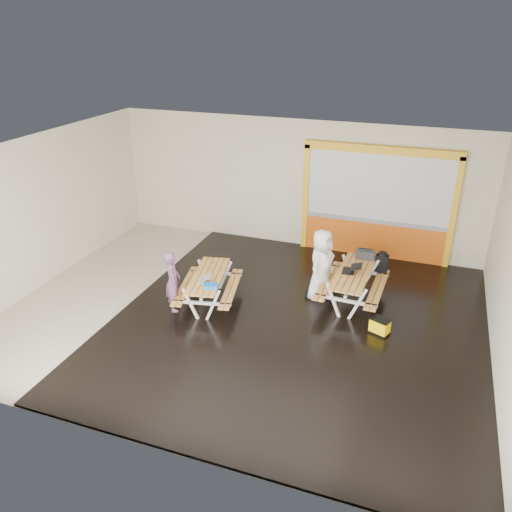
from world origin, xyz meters
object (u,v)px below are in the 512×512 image
at_px(blue_pouch, 211,286).
at_px(backpack, 382,262).
at_px(toolbox, 365,254).
at_px(fluke_bag, 380,326).
at_px(person_left, 173,281).
at_px(picnic_table_right, 353,279).
at_px(dark_case, 315,294).
at_px(person_right, 321,265).
at_px(laptop_left, 204,279).
at_px(picnic_table_left, 209,282).
at_px(laptop_right, 351,269).

xyz_separation_m(blue_pouch, backpack, (3.20, 2.50, -0.06)).
xyz_separation_m(toolbox, fluke_bag, (0.64, -1.88, -0.67)).
distance_m(person_left, fluke_bag, 4.38).
distance_m(blue_pouch, toolbox, 3.71).
height_order(picnic_table_right, person_left, person_left).
bearing_deg(dark_case, picnic_table_right, 5.10).
bearing_deg(toolbox, person_right, -137.01).
bearing_deg(backpack, laptop_left, -146.55).
xyz_separation_m(picnic_table_left, blue_pouch, (0.29, -0.50, 0.21)).
bearing_deg(picnic_table_left, laptop_right, 21.12).
height_order(person_left, toolbox, person_left).
height_order(laptop_left, fluke_bag, laptop_left).
relative_size(picnic_table_right, backpack, 4.09).
distance_m(blue_pouch, fluke_bag, 3.54).
bearing_deg(fluke_bag, person_right, 143.91).
distance_m(person_right, laptop_right, 0.67).
distance_m(blue_pouch, backpack, 4.06).
bearing_deg(laptop_left, dark_case, 32.47).
xyz_separation_m(picnic_table_left, fluke_bag, (3.74, 0.04, -0.35)).
bearing_deg(picnic_table_left, dark_case, 26.35).
height_order(picnic_table_right, laptop_left, laptop_left).
height_order(person_left, person_right, person_right).
distance_m(person_right, backpack, 1.51).
bearing_deg(toolbox, picnic_table_left, -148.20).
relative_size(picnic_table_right, laptop_right, 4.58).
height_order(backpack, dark_case, backpack).
height_order(picnic_table_left, backpack, backpack).
bearing_deg(picnic_table_right, dark_case, -174.90).
distance_m(laptop_left, blue_pouch, 0.34).
height_order(laptop_right, blue_pouch, laptop_right).
xyz_separation_m(laptop_right, fluke_bag, (0.82, -1.09, -0.63)).
distance_m(dark_case, fluke_bag, 1.89).
distance_m(laptop_right, dark_case, 1.06).
xyz_separation_m(laptop_right, backpack, (0.56, 0.87, -0.13)).
relative_size(laptop_right, toolbox, 0.99).
relative_size(picnic_table_left, fluke_bag, 4.47).
bearing_deg(person_right, blue_pouch, 142.04).
bearing_deg(picnic_table_left, picnic_table_right, 20.92).
xyz_separation_m(person_right, backpack, (1.23, 0.87, -0.11)).
relative_size(picnic_table_left, person_left, 1.52).
relative_size(person_right, toolbox, 3.83).
bearing_deg(person_right, laptop_left, 134.82).
relative_size(picnic_table_left, person_right, 1.21).
distance_m(laptop_left, backpack, 4.14).
bearing_deg(picnic_table_right, fluke_bag, -55.31).
bearing_deg(person_left, toolbox, -85.96).
height_order(backpack, fluke_bag, backpack).
bearing_deg(person_left, laptop_right, -94.22).
relative_size(picnic_table_left, laptop_right, 4.68).
relative_size(picnic_table_left, toolbox, 4.65).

